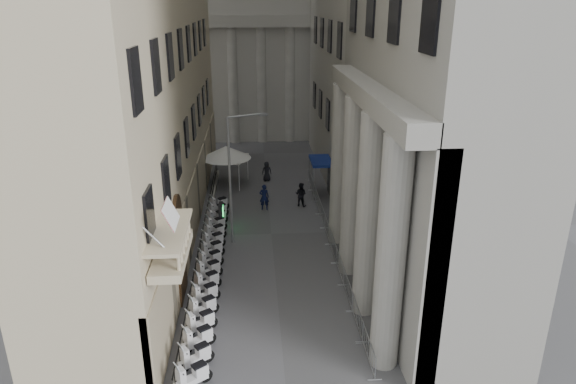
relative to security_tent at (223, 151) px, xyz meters
name	(u,v)px	position (x,y,z in m)	size (l,w,h in m)	color
iron_fence	(205,244)	(-0.70, -11.73, -2.77)	(0.30, 28.00, 1.40)	black
blue_awning	(320,196)	(7.75, -3.73, -2.77)	(1.60, 3.00, 3.00)	navy
scooter_1	(197,367)	(-0.08, -23.53, -2.77)	(0.56, 1.40, 1.50)	silver
scooter_2	(199,349)	(-0.08, -22.30, -2.77)	(0.56, 1.40, 1.50)	silver
scooter_3	(202,332)	(-0.08, -21.08, -2.77)	(0.56, 1.40, 1.50)	silver
scooter_4	(204,317)	(-0.08, -19.85, -2.77)	(0.56, 1.40, 1.50)	silver
scooter_5	(206,303)	(-0.08, -18.63, -2.77)	(0.56, 1.40, 1.50)	silver
scooter_6	(208,291)	(-0.08, -17.40, -2.77)	(0.56, 1.40, 1.50)	silver
scooter_7	(209,279)	(-0.08, -16.18, -2.77)	(0.56, 1.40, 1.50)	silver
scooter_8	(211,268)	(-0.08, -14.95, -2.77)	(0.56, 1.40, 1.50)	silver
scooter_9	(212,258)	(-0.08, -13.73, -2.77)	(0.56, 1.40, 1.50)	silver
scooter_10	(214,249)	(-0.08, -12.51, -2.77)	(0.56, 1.40, 1.50)	silver
scooter_11	(215,241)	(-0.08, -11.28, -2.77)	(0.56, 1.40, 1.50)	silver
scooter_12	(216,233)	(-0.08, -10.06, -2.77)	(0.56, 1.40, 1.50)	silver
scooter_13	(217,225)	(-0.08, -8.83, -2.77)	(0.56, 1.40, 1.50)	silver
scooter_14	(218,218)	(-0.08, -7.61, -2.77)	(0.56, 1.40, 1.50)	silver
scooter_15	(219,211)	(-0.08, -6.38, -2.77)	(0.56, 1.40, 1.50)	silver
barrier_0	(368,361)	(7.24, -23.64, -2.77)	(0.60, 2.40, 1.10)	#A9ACB1
barrier_1	(357,326)	(7.24, -21.14, -2.77)	(0.60, 2.40, 1.10)	#A9ACB1
barrier_2	(347,298)	(7.24, -18.64, -2.77)	(0.60, 2.40, 1.10)	#A9ACB1
barrier_3	(340,274)	(7.24, -16.14, -2.77)	(0.60, 2.40, 1.10)	#A9ACB1
barrier_4	(333,254)	(7.24, -13.64, -2.77)	(0.60, 2.40, 1.10)	#A9ACB1
barrier_5	(327,236)	(7.24, -11.14, -2.77)	(0.60, 2.40, 1.10)	#A9ACB1
barrier_6	(322,221)	(7.24, -8.64, -2.77)	(0.60, 2.40, 1.10)	#A9ACB1
barrier_7	(318,208)	(7.24, -6.14, -2.77)	(0.60, 2.40, 1.10)	#A9ACB1
barrier_8	(314,196)	(7.24, -3.64, -2.77)	(0.60, 2.40, 1.10)	#A9ACB1
barrier_9	(310,185)	(7.24, -1.14, -2.77)	(0.60, 2.40, 1.10)	#A9ACB1
security_tent	(223,151)	(0.00, 0.00, 0.00)	(4.08, 4.08, 3.32)	silver
street_lamp	(234,169)	(1.36, -11.48, 2.09)	(2.49, 1.21, 8.16)	#989AA0
info_kiosk	(221,216)	(0.27, -9.42, -1.85)	(0.30, 0.87, 1.82)	black
pedestrian_a	(264,197)	(3.26, -6.21, -1.80)	(0.71, 0.47, 1.95)	black
pedestrian_b	(301,194)	(6.02, -5.70, -1.86)	(0.89, 0.69, 1.83)	black
pedestrian_c	(267,171)	(3.65, 0.26, -1.93)	(0.83, 0.54, 1.69)	black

